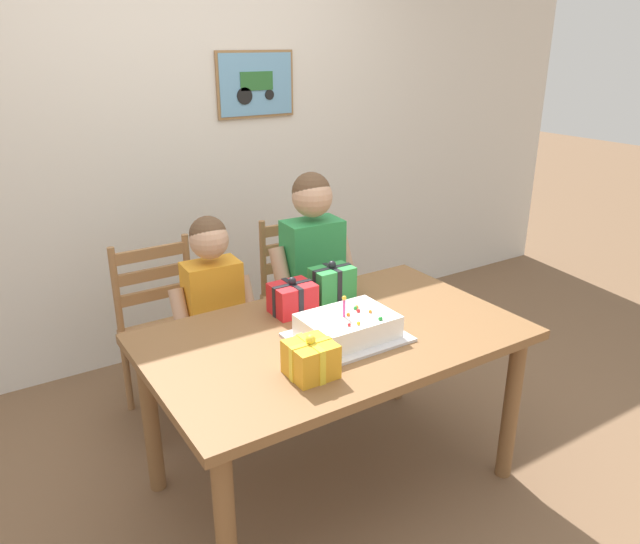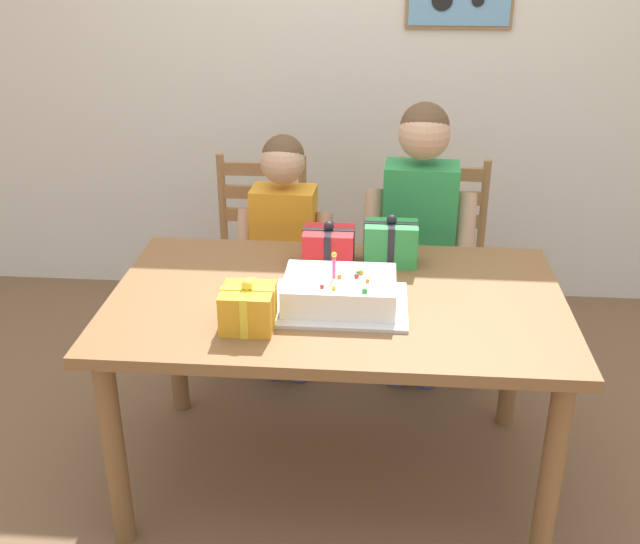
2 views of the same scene
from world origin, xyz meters
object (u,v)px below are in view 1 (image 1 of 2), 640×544
(birthday_cake, at_px, (348,328))
(child_older, at_px, (313,267))
(chair_left, at_px, (167,333))
(chair_right, at_px, (305,298))
(gift_box_red_large, at_px, (332,283))
(dining_table, at_px, (334,353))
(child_younger, at_px, (214,306))
(gift_box_corner_small, at_px, (292,298))
(gift_box_beside_cake, at_px, (311,359))

(birthday_cake, height_order, child_older, child_older)
(chair_left, relative_size, chair_right, 1.00)
(gift_box_red_large, bearing_deg, child_older, 71.55)
(gift_box_red_large, distance_m, child_older, 0.38)
(dining_table, distance_m, chair_left, 1.02)
(birthday_cake, bearing_deg, chair_left, 113.28)
(chair_right, height_order, child_younger, child_younger)
(birthday_cake, bearing_deg, dining_table, 100.85)
(gift_box_red_large, bearing_deg, gift_box_corner_small, -173.32)
(dining_table, height_order, gift_box_beside_cake, gift_box_beside_cake)
(gift_box_corner_small, height_order, child_younger, child_younger)
(chair_left, bearing_deg, gift_box_beside_cake, -82.43)
(birthday_cake, distance_m, chair_right, 1.11)
(gift_box_corner_small, xyz_separation_m, child_older, (0.34, 0.38, -0.05))
(chair_left, xyz_separation_m, child_younger, (0.15, -0.27, 0.21))
(child_older, bearing_deg, chair_left, 159.04)
(gift_box_red_large, distance_m, child_younger, 0.58)
(birthday_cake, bearing_deg, gift_box_beside_cake, -149.55)
(gift_box_beside_cake, bearing_deg, gift_box_corner_small, 66.67)
(birthday_cake, height_order, child_younger, child_younger)
(gift_box_beside_cake, xyz_separation_m, chair_left, (-0.15, 1.15, -0.34))
(chair_left, bearing_deg, child_older, -20.96)
(birthday_cake, xyz_separation_m, child_older, (0.28, 0.72, -0.03))
(gift_box_beside_cake, xyz_separation_m, child_younger, (0.00, 0.88, -0.13))
(gift_box_red_large, height_order, gift_box_beside_cake, gift_box_red_large)
(gift_box_red_large, xyz_separation_m, gift_box_corner_small, (-0.22, -0.03, -0.01))
(gift_box_red_large, bearing_deg, dining_table, -121.88)
(chair_right, bearing_deg, child_older, -113.00)
(gift_box_beside_cake, relative_size, child_younger, 0.15)
(gift_box_beside_cake, height_order, child_younger, child_younger)
(chair_right, distance_m, child_older, 0.42)
(dining_table, distance_m, child_older, 0.72)
(chair_right, distance_m, child_younger, 0.75)
(child_older, distance_m, child_younger, 0.56)
(gift_box_beside_cake, bearing_deg, gift_box_red_large, 49.95)
(gift_box_red_large, height_order, child_younger, child_younger)
(dining_table, distance_m, gift_box_red_large, 0.38)
(gift_box_red_large, distance_m, chair_left, 0.93)
(gift_box_red_large, relative_size, child_older, 0.16)
(chair_right, height_order, child_older, child_older)
(child_older, height_order, child_younger, child_older)
(dining_table, bearing_deg, gift_box_beside_cake, -137.98)
(chair_right, relative_size, child_younger, 0.82)
(birthday_cake, relative_size, child_younger, 0.39)
(gift_box_beside_cake, xyz_separation_m, child_older, (0.56, 0.88, -0.04))
(birthday_cake, bearing_deg, child_younger, 110.76)
(gift_box_beside_cake, height_order, chair_left, chair_left)
(gift_box_corner_small, xyz_separation_m, chair_right, (0.46, 0.65, -0.35))
(gift_box_red_large, relative_size, chair_right, 0.21)
(child_younger, bearing_deg, child_older, -0.03)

